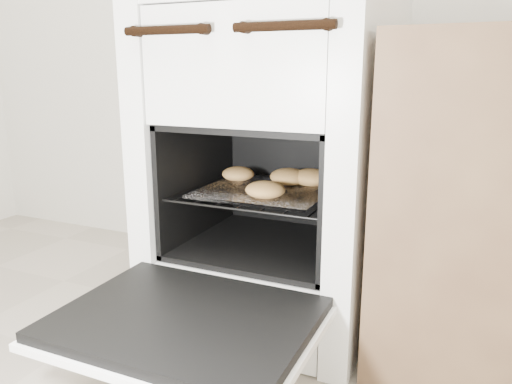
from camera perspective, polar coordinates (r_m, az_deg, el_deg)
stove at (r=1.45m, az=2.39°, el=3.22°), size 0.61×0.68×0.93m
oven_door at (r=1.10m, az=-8.03°, el=-14.54°), size 0.55×0.43×0.04m
oven_rack at (r=1.41m, az=1.35°, el=0.08°), size 0.44×0.43×0.01m
foil_sheet at (r=1.39m, az=1.03°, el=0.14°), size 0.34×0.30×0.01m
baked_rolls at (r=1.41m, az=2.67°, el=1.49°), size 0.35×0.32×0.05m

